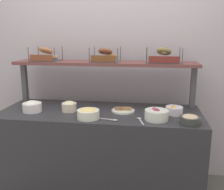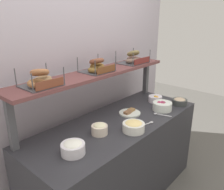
% 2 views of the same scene
% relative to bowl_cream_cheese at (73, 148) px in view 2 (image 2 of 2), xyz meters
% --- Properties ---
extents(back_wall, '(3.04, 0.06, 2.40)m').
position_rel_bowl_cream_cheese_xyz_m(back_wall, '(0.61, 0.65, 0.30)').
color(back_wall, '#B7ADBA').
rests_on(back_wall, ground_plane).
extents(deli_counter, '(1.84, 0.70, 0.85)m').
position_rel_bowl_cream_cheese_xyz_m(deli_counter, '(0.61, 0.10, -0.48)').
color(deli_counter, '#2D2D33').
rests_on(deli_counter, ground_plane).
extents(shelf_riser_left, '(0.05, 0.05, 0.40)m').
position_rel_bowl_cream_cheese_xyz_m(shelf_riser_left, '(-0.25, 0.37, 0.15)').
color(shelf_riser_left, '#4C4C51').
rests_on(shelf_riser_left, deli_counter).
extents(shelf_riser_right, '(0.05, 0.05, 0.40)m').
position_rel_bowl_cream_cheese_xyz_m(shelf_riser_right, '(1.47, 0.37, 0.15)').
color(shelf_riser_right, '#4C4C51').
rests_on(shelf_riser_right, deli_counter).
extents(upper_shelf, '(1.80, 0.32, 0.03)m').
position_rel_bowl_cream_cheese_xyz_m(upper_shelf, '(0.61, 0.37, 0.36)').
color(upper_shelf, brown).
rests_on(upper_shelf, shelf_riser_left).
extents(bowl_cream_cheese, '(0.17, 0.17, 0.10)m').
position_rel_bowl_cream_cheese_xyz_m(bowl_cream_cheese, '(0.00, 0.00, 0.00)').
color(bowl_cream_cheese, white).
rests_on(bowl_cream_cheese, deli_counter).
extents(bowl_tuna_salad, '(0.16, 0.16, 0.08)m').
position_rel_bowl_cream_cheese_xyz_m(bowl_tuna_salad, '(1.38, -0.14, -0.01)').
color(bowl_tuna_salad, '#353938').
rests_on(bowl_tuna_salad, deli_counter).
extents(bowl_egg_salad, '(0.19, 0.19, 0.09)m').
position_rel_bowl_cream_cheese_xyz_m(bowl_egg_salad, '(0.56, -0.12, -0.00)').
color(bowl_egg_salad, white).
rests_on(bowl_egg_salad, deli_counter).
extents(bowl_beet_salad, '(0.20, 0.20, 0.10)m').
position_rel_bowl_cream_cheese_xyz_m(bowl_beet_salad, '(1.12, -0.07, -0.00)').
color(bowl_beet_salad, white).
rests_on(bowl_beet_salad, deli_counter).
extents(bowl_potato_salad, '(0.14, 0.14, 0.10)m').
position_rel_bowl_cream_cheese_xyz_m(bowl_potato_salad, '(0.33, 0.06, -0.00)').
color(bowl_potato_salad, beige).
rests_on(bowl_potato_salad, deli_counter).
extents(bowl_fruit_salad, '(0.15, 0.15, 0.08)m').
position_rel_bowl_cream_cheese_xyz_m(bowl_fruit_salad, '(1.28, 0.10, -0.01)').
color(bowl_fruit_salad, white).
rests_on(bowl_fruit_salad, deli_counter).
extents(serving_plate_white, '(0.21, 0.21, 0.04)m').
position_rel_bowl_cream_cheese_xyz_m(serving_plate_white, '(0.83, 0.12, -0.04)').
color(serving_plate_white, white).
rests_on(serving_plate_white, deli_counter).
extents(serving_spoon_near_plate, '(0.18, 0.06, 0.01)m').
position_rel_bowl_cream_cheese_xyz_m(serving_spoon_near_plate, '(0.75, -0.15, -0.04)').
color(serving_spoon_near_plate, '#B7B7BC').
rests_on(serving_spoon_near_plate, deli_counter).
extents(serving_spoon_by_edge, '(0.07, 0.17, 0.01)m').
position_rel_bowl_cream_cheese_xyz_m(serving_spoon_by_edge, '(0.99, -0.12, -0.04)').
color(serving_spoon_by_edge, '#B7B7BC').
rests_on(serving_spoon_by_edge, deli_counter).
extents(bagel_basket_everything, '(0.29, 0.27, 0.15)m').
position_rel_bowl_cream_cheese_xyz_m(bagel_basket_everything, '(0.01, 0.35, 0.43)').
color(bagel_basket_everything, '#4C4C51').
rests_on(bagel_basket_everything, upper_shelf).
extents(bagel_basket_cinnamon_raisin, '(0.28, 0.26, 0.14)m').
position_rel_bowl_cream_cheese_xyz_m(bagel_basket_cinnamon_raisin, '(0.62, 0.36, 0.43)').
color(bagel_basket_cinnamon_raisin, '#4C4C51').
rests_on(bagel_basket_cinnamon_raisin, upper_shelf).
extents(bagel_basket_poppy, '(0.33, 0.25, 0.15)m').
position_rel_bowl_cream_cheese_xyz_m(bagel_basket_poppy, '(1.18, 0.36, 0.43)').
color(bagel_basket_poppy, '#4C4C51').
rests_on(bagel_basket_poppy, upper_shelf).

